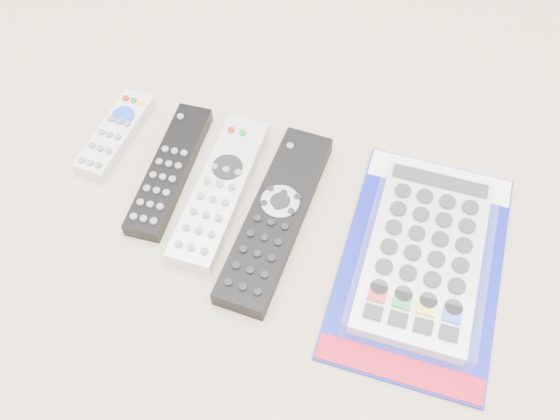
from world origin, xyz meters
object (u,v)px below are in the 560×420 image
(remote_small_grey, at_px, (115,134))
(remote_silver_dvd, at_px, (220,190))
(jumbo_remote_packaged, at_px, (424,254))
(remote_large_black, at_px, (276,217))
(remote_slim_black, at_px, (170,170))

(remote_small_grey, xyz_separation_m, remote_silver_dvd, (0.17, -0.04, 0.00))
(remote_silver_dvd, xyz_separation_m, jumbo_remote_packaged, (0.26, -0.01, 0.01))
(remote_small_grey, xyz_separation_m, remote_large_black, (0.24, -0.06, 0.00))
(remote_large_black, bearing_deg, remote_silver_dvd, 169.82)
(remote_small_grey, relative_size, remote_large_black, 0.56)
(remote_slim_black, height_order, remote_silver_dvd, remote_silver_dvd)
(remote_large_black, bearing_deg, remote_small_grey, 168.17)
(remote_small_grey, height_order, remote_slim_black, remote_slim_black)
(remote_small_grey, height_order, remote_silver_dvd, remote_silver_dvd)
(remote_large_black, distance_m, jumbo_remote_packaged, 0.18)
(remote_slim_black, bearing_deg, remote_large_black, -13.37)
(remote_slim_black, bearing_deg, remote_small_grey, 157.68)
(remote_small_grey, relative_size, remote_slim_black, 0.70)
(remote_small_grey, bearing_deg, remote_slim_black, -16.08)
(remote_silver_dvd, relative_size, jumbo_remote_packaged, 0.75)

